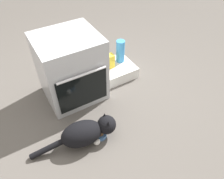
{
  "coord_description": "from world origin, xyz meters",
  "views": [
    {
      "loc": [
        -0.56,
        -1.47,
        1.85
      ],
      "look_at": [
        0.28,
        -0.04,
        0.25
      ],
      "focal_mm": 34.24,
      "sensor_mm": 36.0,
      "label": 1
    }
  ],
  "objects": [
    {
      "name": "water_bottle",
      "position": [
        0.7,
        0.47,
        0.3
      ],
      "size": [
        0.11,
        0.11,
        0.3
      ],
      "primitive_type": "cylinder",
      "color": "#388CD1",
      "rests_on": "pantry_cabinet"
    },
    {
      "name": "snack_bag",
      "position": [
        0.51,
        0.43,
        0.24
      ],
      "size": [
        0.12,
        0.09,
        0.18
      ],
      "primitive_type": "cube",
      "color": "yellow",
      "rests_on": "pantry_cabinet"
    },
    {
      "name": "food_bowl",
      "position": [
        -0.04,
        -0.35,
        0.03
      ],
      "size": [
        0.13,
        0.13,
        0.07
      ],
      "color": "#4C7AB7",
      "rests_on": "ground"
    },
    {
      "name": "pantry_cabinet",
      "position": [
        0.59,
        0.41,
        0.07
      ],
      "size": [
        0.47,
        0.42,
        0.15
      ],
      "primitive_type": "cube",
      "color": "white",
      "rests_on": "ground"
    },
    {
      "name": "oven",
      "position": [
        -0.01,
        0.36,
        0.38
      ],
      "size": [
        0.65,
        0.64,
        0.77
      ],
      "color": "#B7BABF",
      "rests_on": "ground"
    },
    {
      "name": "cat",
      "position": [
        -0.17,
        -0.32,
        0.14
      ],
      "size": [
        0.85,
        0.31,
        0.27
      ],
      "rotation": [
        0.0,
        0.0,
        -0.16
      ],
      "color": "black",
      "rests_on": "ground"
    },
    {
      "name": "ground",
      "position": [
        0.0,
        0.0,
        0.0
      ],
      "size": [
        8.0,
        8.0,
        0.0
      ],
      "primitive_type": "plane",
      "color": "#56514C"
    }
  ]
}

